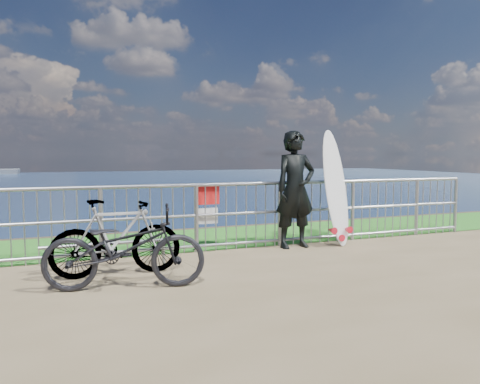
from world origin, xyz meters
name	(u,v)px	position (x,y,z in m)	size (l,w,h in m)	color
grass_strip	(206,238)	(0.00, 2.70, 0.01)	(120.00, 120.00, 0.00)	#257620
railing	(226,215)	(0.01, 1.60, 0.58)	(10.06, 0.10, 1.13)	#93969B
surfer	(295,190)	(1.18, 1.37, 1.00)	(0.73, 0.48, 1.99)	black
surfboard	(336,192)	(1.95, 1.32, 0.94)	(0.65, 0.61, 2.04)	white
bicycle_near	(125,248)	(-1.87, -0.10, 0.50)	(0.66, 1.89, 0.99)	black
bicycle_far	(116,238)	(-1.89, 0.55, 0.51)	(0.48, 1.70, 1.02)	black
bike_rack	(107,246)	(-1.96, 1.03, 0.31)	(1.79, 0.05, 0.37)	#93969B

